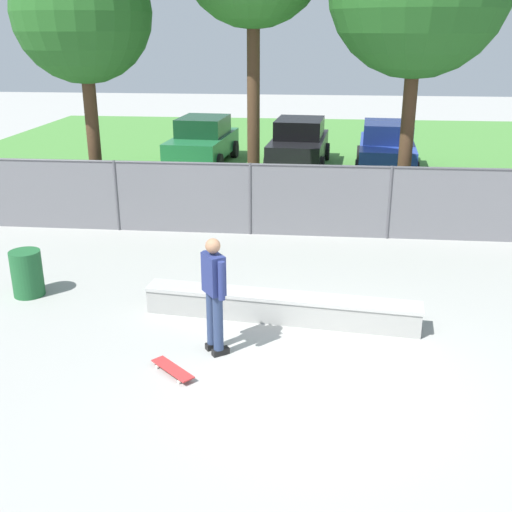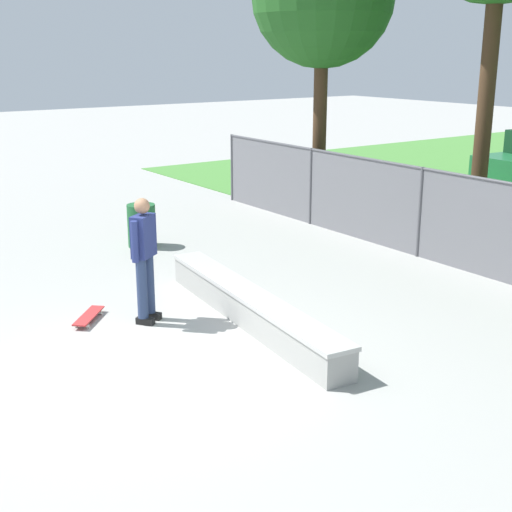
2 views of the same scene
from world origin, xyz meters
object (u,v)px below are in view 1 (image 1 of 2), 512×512
at_px(concrete_ledge, 280,307).
at_px(car_blue, 387,147).
at_px(trash_bin, 27,273).
at_px(car_green, 203,140).
at_px(skateboard, 173,369).
at_px(skateboarder, 214,291).
at_px(tree_near_left, 82,14).
at_px(car_black, 299,143).

xyz_separation_m(concrete_ledge, car_blue, (2.90, 11.93, 0.60)).
bearing_deg(car_blue, trash_bin, -123.72).
height_order(concrete_ledge, car_green, car_green).
bearing_deg(trash_bin, car_green, 84.91).
relative_size(car_blue, trash_bin, 5.08).
distance_m(car_green, car_blue, 6.54).
relative_size(concrete_ledge, trash_bin, 5.46).
xyz_separation_m(concrete_ledge, skateboard, (-1.42, -1.87, -0.16)).
relative_size(concrete_ledge, skateboarder, 2.56).
height_order(skateboard, tree_near_left, tree_near_left).
distance_m(skateboard, tree_near_left, 9.47).
bearing_deg(concrete_ledge, skateboard, -127.10).
distance_m(skateboarder, tree_near_left, 8.71).
relative_size(skateboarder, car_green, 0.42).
height_order(tree_near_left, trash_bin, tree_near_left).
bearing_deg(trash_bin, tree_near_left, 93.75).
relative_size(car_black, trash_bin, 5.08).
bearing_deg(car_blue, skateboard, -107.35).
bearing_deg(skateboard, skateboarder, 53.50).
bearing_deg(car_green, concrete_ledge, -74.07).
relative_size(skateboarder, tree_near_left, 0.28).
xyz_separation_m(skateboard, car_blue, (4.31, 13.81, 0.77)).
xyz_separation_m(concrete_ledge, trash_bin, (-4.67, 0.59, 0.19)).
relative_size(skateboarder, trash_bin, 2.13).
relative_size(car_black, car_blue, 1.00).
relative_size(concrete_ledge, car_blue, 1.08).
bearing_deg(car_green, skateboarder, -78.97).
height_order(skateboard, car_green, car_green).
bearing_deg(tree_near_left, car_blue, 39.57).
height_order(car_black, trash_bin, car_black).
bearing_deg(car_blue, tree_near_left, -140.43).
relative_size(tree_near_left, trash_bin, 7.73).
distance_m(car_black, car_blue, 3.06).
bearing_deg(car_blue, car_green, 173.97).
xyz_separation_m(car_green, car_blue, (6.50, -0.69, 0.00)).
relative_size(car_green, car_blue, 1.00).
bearing_deg(car_green, tree_near_left, -100.91).
xyz_separation_m(car_black, trash_bin, (-4.56, -11.89, -0.41)).
distance_m(car_green, trash_bin, 12.09).
bearing_deg(skateboarder, car_blue, 73.82).
relative_size(concrete_ledge, tree_near_left, 0.71).
bearing_deg(car_green, car_black, -2.40).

